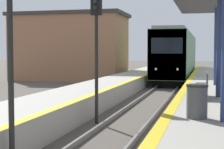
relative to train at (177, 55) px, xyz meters
name	(u,v)px	position (x,y,z in m)	size (l,w,h in m)	color
train	(177,55)	(0.00, 0.00, 0.00)	(2.61, 18.81, 4.30)	black
signal_near	(9,15)	(-1.30, -27.44, 1.06)	(0.36, 0.31, 4.65)	black
signal_mid	(96,30)	(-1.08, -22.02, 1.06)	(0.36, 0.31, 4.65)	black
trash_bin	(197,101)	(2.40, -24.96, -0.91)	(0.54, 0.54, 0.84)	#4C4C51
bench	(204,84)	(2.51, -20.60, -0.84)	(0.44, 1.80, 0.92)	#4C4C51
station_building	(70,47)	(-9.31, -2.80, 0.79)	(10.12, 5.48, 5.92)	#9E6B4C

